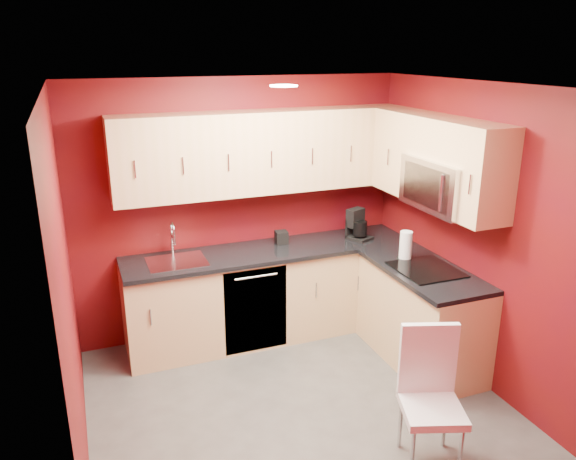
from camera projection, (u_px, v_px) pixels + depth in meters
floor at (297, 405)px, 4.52m from camera, size 3.20×3.20×0.00m
ceiling at (299, 86)px, 3.75m from camera, size 3.20×3.20×0.00m
wall_back at (240, 209)px, 5.46m from camera, size 3.20×0.00×3.20m
wall_front at (411, 362)px, 2.81m from camera, size 3.20×0.00×3.20m
wall_left at (67, 293)px, 3.59m from camera, size 0.00×3.00×3.00m
wall_right at (476, 236)px, 4.68m from camera, size 0.00×3.00×3.00m
base_cabinets_back at (271, 294)px, 5.52m from camera, size 2.80×0.60×0.87m
base_cabinets_right at (421, 317)px, 5.06m from camera, size 0.60×1.30×0.87m
countertop_back at (271, 251)px, 5.37m from camera, size 2.80×0.63×0.04m
countertop_right at (424, 271)px, 4.90m from camera, size 0.63×1.27×0.04m
upper_cabinets_back at (265, 152)px, 5.20m from camera, size 2.80×0.35×0.75m
upper_cabinets_right at (433, 152)px, 4.82m from camera, size 0.35×1.55×0.75m
microwave at (445, 185)px, 4.66m from camera, size 0.42×0.76×0.42m
cooktop at (426, 270)px, 4.86m from camera, size 0.50×0.55×0.01m
sink at (176, 257)px, 5.06m from camera, size 0.52×0.42×0.35m
dishwasher_front at (256, 310)px, 5.18m from camera, size 0.60×0.02×0.82m
downlight at (284, 86)px, 4.02m from camera, size 0.20×0.20×0.01m
coffee_maker at (360, 225)px, 5.59m from camera, size 0.26×0.30×0.30m
napkin_holder at (281, 237)px, 5.50m from camera, size 0.13×0.13×0.13m
paper_towel at (406, 246)px, 5.07m from camera, size 0.17×0.17×0.26m
dining_chair at (433, 402)px, 3.75m from camera, size 0.51×0.52×0.98m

